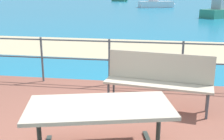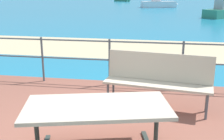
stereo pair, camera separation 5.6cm
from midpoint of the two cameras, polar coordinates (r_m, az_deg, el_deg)
sea_water at (r=43.17m, az=8.46°, el=13.31°), size 90.00×90.00×0.01m
beach_strip at (r=9.90m, az=3.86°, el=4.54°), size 54.06×4.53×0.01m
picnic_table at (r=3.05m, az=-2.52°, el=-10.14°), size 1.84×1.71×0.74m
park_bench at (r=4.66m, az=9.83°, el=-1.32°), size 1.81×0.69×0.93m
railing_fence at (r=5.71m, az=-0.24°, el=2.94°), size 5.94×0.04×0.98m
boat_near at (r=34.59m, az=9.73°, el=13.40°), size 4.66×2.69×1.59m
boat_mid at (r=22.98m, az=22.28°, el=11.13°), size 3.54×3.44×1.48m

